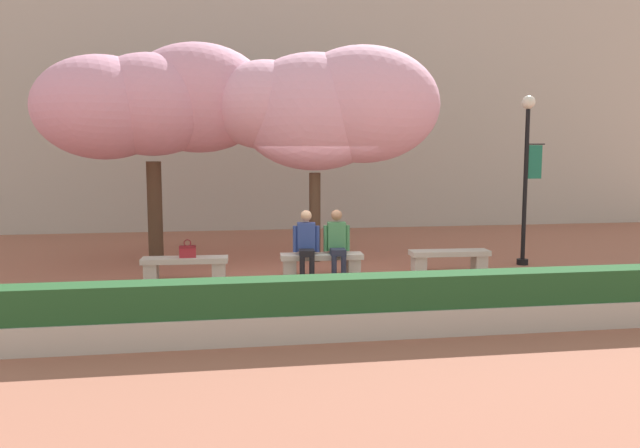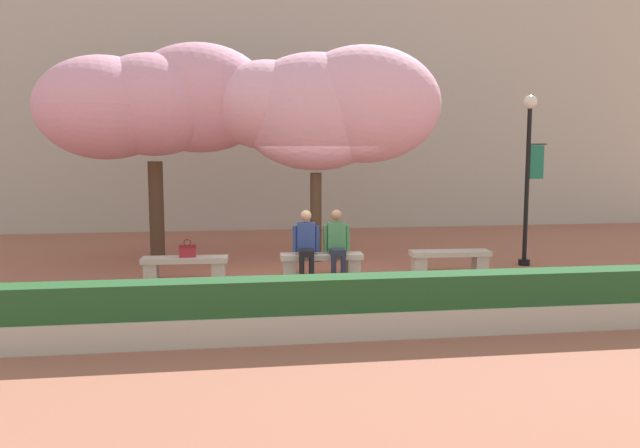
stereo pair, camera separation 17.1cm
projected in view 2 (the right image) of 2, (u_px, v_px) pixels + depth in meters
name	position (u px, v px, depth m)	size (l,w,h in m)	color
ground_plane	(321.00, 277.00, 11.98)	(100.00, 100.00, 0.00)	#9E604C
building_facade	(280.00, 78.00, 20.60)	(28.00, 4.00, 9.60)	#B7B2A8
stone_bench_west_end	(185.00, 265.00, 11.58)	(1.59, 0.49, 0.45)	#BCB7AD
stone_bench_near_west	(321.00, 262.00, 11.94)	(1.59, 0.49, 0.45)	#BCB7AD
stone_bench_center	(450.00, 258.00, 12.31)	(1.59, 0.49, 0.45)	#BCB7AD
person_seated_left	(306.00, 242.00, 11.80)	(0.51, 0.71, 1.29)	black
person_seated_right	(337.00, 241.00, 11.89)	(0.51, 0.70, 1.29)	black
handbag	(188.00, 250.00, 11.53)	(0.30, 0.15, 0.34)	#A3232D
cherry_tree_main	(325.00, 108.00, 13.29)	(4.92, 3.12, 4.62)	#473323
cherry_tree_secondary	(155.00, 104.00, 13.23)	(4.91, 3.16, 4.71)	#473323
lamp_post_with_banner	(528.00, 164.00, 12.95)	(0.54, 0.28, 3.54)	black
planter_hedge_foreground	(365.00, 307.00, 8.13)	(9.27, 0.50, 0.80)	#BCB7AD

